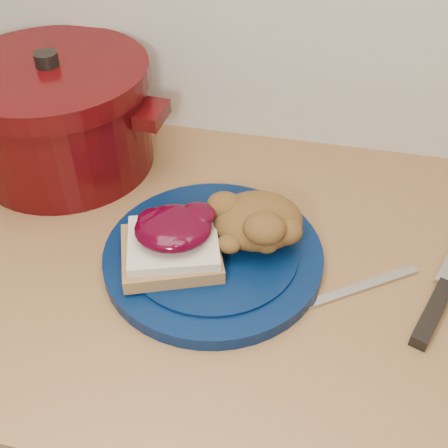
% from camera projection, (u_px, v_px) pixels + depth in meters
% --- Properties ---
extents(base_cabinet, '(4.00, 0.60, 0.86)m').
position_uv_depth(base_cabinet, '(224.00, 433.00, 1.06)').
color(base_cabinet, beige).
rests_on(base_cabinet, floor).
extents(plate, '(0.35, 0.35, 0.02)m').
position_uv_depth(plate, '(213.00, 256.00, 0.73)').
color(plate, '#041639').
rests_on(plate, wood_countertop).
extents(sandwich, '(0.15, 0.14, 0.06)m').
position_uv_depth(sandwich, '(172.00, 241.00, 0.69)').
color(sandwich, olive).
rests_on(sandwich, plate).
extents(stuffing_mound, '(0.14, 0.13, 0.06)m').
position_uv_depth(stuffing_mound, '(258.00, 220.00, 0.72)').
color(stuffing_mound, brown).
rests_on(stuffing_mound, plate).
extents(chef_knife, '(0.13, 0.28, 0.02)m').
position_uv_depth(chef_knife, '(443.00, 292.00, 0.69)').
color(chef_knife, black).
rests_on(chef_knife, wood_countertop).
extents(butter_knife, '(0.14, 0.10, 0.00)m').
position_uv_depth(butter_knife, '(363.00, 286.00, 0.70)').
color(butter_knife, silver).
rests_on(butter_knife, wood_countertop).
extents(dutch_oven, '(0.34, 0.30, 0.18)m').
position_uv_depth(dutch_oven, '(59.00, 115.00, 0.85)').
color(dutch_oven, '#3C0607').
rests_on(dutch_oven, wood_countertop).
extents(pepper_grinder, '(0.07, 0.07, 0.12)m').
position_uv_depth(pepper_grinder, '(67.00, 130.00, 0.87)').
color(pepper_grinder, black).
rests_on(pepper_grinder, wood_countertop).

